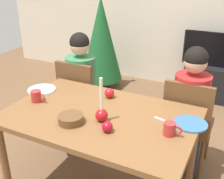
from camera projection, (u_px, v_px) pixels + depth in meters
back_wall at (188, 0)px, 3.96m from camera, size 6.40×0.10×2.60m
dining_table at (100, 124)px, 2.10m from camera, size 1.40×0.90×0.75m
chair_left at (80, 96)px, 2.89m from camera, size 0.40×0.40×0.90m
chair_right at (187, 121)px, 2.44m from camera, size 0.40×0.40×0.90m
person_left_child at (82, 90)px, 2.89m from camera, size 0.30×0.30×1.17m
person_right_child at (189, 113)px, 2.44m from camera, size 0.30×0.30×1.17m
tv_stand at (208, 82)px, 3.96m from camera, size 0.64×0.40×0.48m
tv at (213, 49)px, 3.77m from camera, size 0.79×0.05×0.46m
christmas_tree at (101, 39)px, 4.10m from camera, size 0.61×0.61×1.44m
candle_centerpiece at (102, 112)px, 1.95m from camera, size 0.09×0.09×0.33m
plate_left at (42, 90)px, 2.46m from camera, size 0.24×0.24×0.01m
plate_right at (190, 124)px, 1.93m from camera, size 0.23×0.23×0.01m
mug_left at (37, 96)px, 2.24m from camera, size 0.13×0.08×0.09m
mug_right at (170, 129)px, 1.80m from camera, size 0.12×0.08×0.09m
fork_right at (165, 121)px, 1.97m from camera, size 0.18×0.06×0.01m
bowl_walnuts at (71, 119)px, 1.95m from camera, size 0.18×0.18×0.06m
apple_near_candle at (107, 127)px, 1.84m from camera, size 0.07×0.07×0.07m
apple_by_left_plate at (109, 93)px, 2.31m from camera, size 0.08×0.08×0.08m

